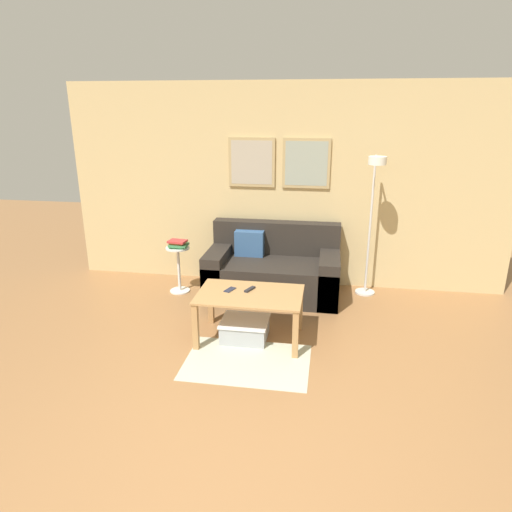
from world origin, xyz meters
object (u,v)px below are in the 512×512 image
Objects in this scene: couch at (273,271)px; cell_phone at (230,290)px; floor_lamp at (373,202)px; remote_control at (250,289)px; storage_bin at (245,329)px; side_table at (179,265)px; book_stack at (178,244)px; coffee_table at (250,301)px.

cell_phone is (-0.29, -1.14, 0.20)m from couch.
floor_lamp is 11.51× the size of remote_control.
storage_bin is 0.28× the size of floor_lamp.
cell_phone is at bearing -139.98° from floor_lamp.
side_table is at bearing 161.18° from remote_control.
floor_lamp reaches higher than remote_control.
storage_bin is 0.81× the size of side_table.
book_stack is at bearing 161.25° from remote_control.
coffee_table is 4.41× the size of book_stack.
remote_control is at bearing -42.41° from side_table.
remote_control reaches higher than storage_bin.
side_table reaches higher than cell_phone.
coffee_table is 0.24m from cell_phone.
coffee_table is at bearing 6.08° from cell_phone.
floor_lamp is at bearing 60.53° from cell_phone.
book_stack is 1.57× the size of remote_control.
couch is 1.55× the size of coffee_table.
side_table is at bearing 134.12° from storage_bin.
floor_lamp is at bearing 4.74° from side_table.
book_stack is 1.34m from cell_phone.
book_stack is (0.01, -0.01, 0.29)m from side_table.
book_stack is at bearing 151.50° from cell_phone.
couch is at bearing 5.70° from side_table.
remote_control is at bearing -94.84° from couch.
couch is 1.20m from coffee_table.
side_table reaches higher than remote_control.
coffee_table is 2.19× the size of storage_bin.
book_stack is (-2.32, -0.21, -0.56)m from floor_lamp.
couch is at bearing -176.25° from floor_lamp.
floor_lamp is 2.39m from book_stack.
couch is at bearing 6.37° from book_stack.
book_stack reaches higher than storage_bin.
remote_control is (-0.09, -1.11, 0.20)m from couch.
floor_lamp reaches higher than side_table.
storage_bin is (-0.13, -1.20, -0.20)m from couch.
cell_phone reaches higher than storage_bin.
floor_lamp is 2.93× the size of side_table.
couch is 1.22m from book_stack.
coffee_table is at bearing 7.10° from storage_bin.
side_table is (-2.33, -0.19, -0.84)m from floor_lamp.
remote_control is 1.07× the size of cell_phone.
couch is 1.22m from storage_bin.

